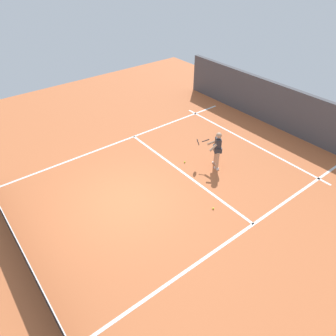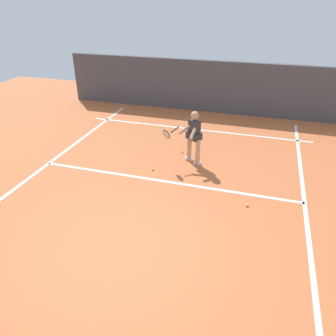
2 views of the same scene
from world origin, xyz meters
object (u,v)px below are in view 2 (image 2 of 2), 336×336
at_px(tennis_ball_near, 247,205).
at_px(tennis_ball_mid, 182,152).
at_px(tennis_player, 193,135).
at_px(tennis_ball_far, 153,169).

bearing_deg(tennis_ball_near, tennis_ball_mid, -47.35).
xyz_separation_m(tennis_player, tennis_ball_far, (0.94, 0.80, -0.81)).
xyz_separation_m(tennis_ball_near, tennis_ball_far, (2.68, -1.02, 0.00)).
bearing_deg(tennis_player, tennis_ball_mid, -51.43).
distance_m(tennis_ball_near, tennis_ball_far, 2.87).
relative_size(tennis_ball_near, tennis_ball_far, 1.00).
height_order(tennis_player, tennis_ball_near, tennis_player).
distance_m(tennis_player, tennis_ball_far, 1.48).
relative_size(tennis_player, tennis_ball_mid, 23.48).
bearing_deg(tennis_ball_mid, tennis_ball_near, 132.65).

